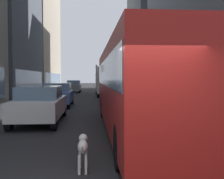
# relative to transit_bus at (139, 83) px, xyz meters

# --- Properties ---
(ground_plane) EXTENTS (120.00, 120.00, 0.00)m
(ground_plane) POSITION_rel_transit_bus_xyz_m (-1.20, 28.84, -1.78)
(ground_plane) COLOR #232326
(sidewalk_left) EXTENTS (2.40, 110.00, 0.15)m
(sidewalk_left) POSITION_rel_transit_bus_xyz_m (-6.90, 28.84, -1.70)
(sidewalk_left) COLOR #ADA89E
(sidewalk_left) RESTS_ON ground
(sidewalk_right) EXTENTS (2.40, 110.00, 0.15)m
(sidewalk_right) POSITION_rel_transit_bus_xyz_m (4.50, 28.84, -1.70)
(sidewalk_right) COLOR #9E9991
(sidewalk_right) RESTS_ON ground
(building_left_far) EXTENTS (8.59, 23.84, 28.25)m
(building_left_far) POSITION_rel_transit_bus_xyz_m (-13.10, 43.90, 12.34)
(building_left_far) COLOR #A0937F
(building_left_far) RESTS_ON ground
(building_right_far) EXTENTS (9.89, 14.98, 20.27)m
(building_right_far) POSITION_rel_transit_bus_xyz_m (10.70, 38.18, 8.35)
(building_right_far) COLOR #4C515B
(building_right_far) RESTS_ON ground
(transit_bus) EXTENTS (2.78, 11.53, 3.05)m
(transit_bus) POSITION_rel_transit_bus_xyz_m (0.00, 0.00, 0.00)
(transit_bus) COLOR red
(transit_bus) RESTS_ON ground
(car_white_van) EXTENTS (1.86, 4.73, 1.62)m
(car_white_van) POSITION_rel_transit_bus_xyz_m (-4.00, 2.26, -0.95)
(car_white_van) COLOR silver
(car_white_van) RESTS_ON ground
(car_grey_wagon) EXTENTS (1.83, 4.31, 1.62)m
(car_grey_wagon) POSITION_rel_transit_bus_xyz_m (-4.00, 27.09, -0.95)
(car_grey_wagon) COLOR slate
(car_grey_wagon) RESTS_ON ground
(car_red_coupe) EXTENTS (1.89, 4.65, 1.62)m
(car_red_coupe) POSITION_rel_transit_bus_xyz_m (0.00, 11.49, -0.95)
(car_red_coupe) COLOR red
(car_red_coupe) RESTS_ON ground
(car_blue_hatchback) EXTENTS (1.84, 4.25, 1.62)m
(car_blue_hatchback) POSITION_rel_transit_bus_xyz_m (-4.00, 8.93, -0.95)
(car_blue_hatchback) COLOR #4C6BB7
(car_blue_hatchback) RESTS_ON ground
(box_truck) EXTENTS (2.30, 7.50, 3.05)m
(box_truck) POSITION_rel_transit_bus_xyz_m (0.00, 19.17, -0.11)
(box_truck) COLOR silver
(box_truck) RESTS_ON ground
(dalmatian_dog) EXTENTS (0.22, 0.96, 0.72)m
(dalmatian_dog) POSITION_rel_transit_bus_xyz_m (-1.97, -4.12, -1.26)
(dalmatian_dog) COLOR white
(dalmatian_dog) RESTS_ON ground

